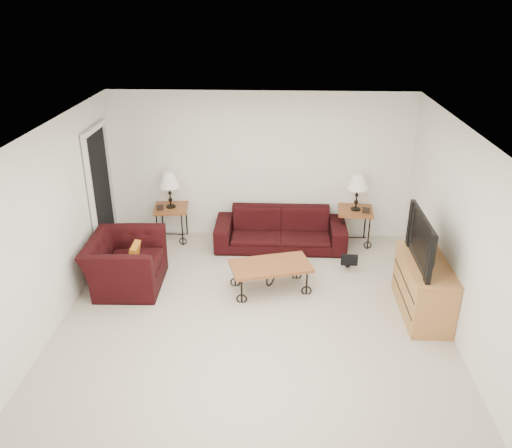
{
  "coord_description": "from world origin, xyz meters",
  "views": [
    {
      "loc": [
        0.3,
        -5.83,
        3.95
      ],
      "look_at": [
        0.0,
        0.7,
        1.0
      ],
      "focal_mm": 36.5,
      "sensor_mm": 36.0,
      "label": 1
    }
  ],
  "objects_px": {
    "television": "(429,240)",
    "armchair": "(126,263)",
    "side_table_left": "(172,223)",
    "coffee_table": "(270,277)",
    "side_table_right": "(354,226)",
    "backpack": "(348,253)",
    "lamp_right": "(357,192)",
    "lamp_left": "(170,190)",
    "tv_stand": "(423,288)",
    "sofa": "(280,229)"
  },
  "relations": [
    {
      "from": "coffee_table",
      "to": "backpack",
      "type": "relative_size",
      "value": 2.23
    },
    {
      "from": "lamp_right",
      "to": "side_table_right",
      "type": "bearing_deg",
      "value": 0.0
    },
    {
      "from": "lamp_left",
      "to": "tv_stand",
      "type": "distance_m",
      "value": 4.3
    },
    {
      "from": "side_table_right",
      "to": "television",
      "type": "relative_size",
      "value": 0.55
    },
    {
      "from": "side_table_left",
      "to": "coffee_table",
      "type": "height_order",
      "value": "side_table_left"
    },
    {
      "from": "coffee_table",
      "to": "lamp_right",
      "type": "bearing_deg",
      "value": 49.03
    },
    {
      "from": "lamp_left",
      "to": "coffee_table",
      "type": "height_order",
      "value": "lamp_left"
    },
    {
      "from": "sofa",
      "to": "armchair",
      "type": "height_order",
      "value": "armchair"
    },
    {
      "from": "television",
      "to": "backpack",
      "type": "bearing_deg",
      "value": -145.54
    },
    {
      "from": "sofa",
      "to": "side_table_right",
      "type": "bearing_deg",
      "value": 8.26
    },
    {
      "from": "side_table_right",
      "to": "television",
      "type": "distance_m",
      "value": 2.28
    },
    {
      "from": "armchair",
      "to": "backpack",
      "type": "xyz_separation_m",
      "value": [
        3.27,
        0.67,
        -0.12
      ]
    },
    {
      "from": "coffee_table",
      "to": "side_table_left",
      "type": "bearing_deg",
      "value": 137.31
    },
    {
      "from": "side_table_left",
      "to": "armchair",
      "type": "bearing_deg",
      "value": -103.39
    },
    {
      "from": "side_table_left",
      "to": "lamp_right",
      "type": "bearing_deg",
      "value": 0.0
    },
    {
      "from": "coffee_table",
      "to": "sofa",
      "type": "bearing_deg",
      "value": 84.5
    },
    {
      "from": "backpack",
      "to": "coffee_table",
      "type": "bearing_deg",
      "value": -136.41
    },
    {
      "from": "sofa",
      "to": "lamp_left",
      "type": "bearing_deg",
      "value": 174.45
    },
    {
      "from": "side_table_left",
      "to": "lamp_right",
      "type": "height_order",
      "value": "lamp_right"
    },
    {
      "from": "tv_stand",
      "to": "backpack",
      "type": "bearing_deg",
      "value": 125.11
    },
    {
      "from": "lamp_right",
      "to": "side_table_left",
      "type": "bearing_deg",
      "value": 180.0
    },
    {
      "from": "lamp_left",
      "to": "side_table_right",
      "type": "bearing_deg",
      "value": 0.0
    },
    {
      "from": "side_table_left",
      "to": "coffee_table",
      "type": "distance_m",
      "value": 2.34
    },
    {
      "from": "side_table_left",
      "to": "lamp_left",
      "type": "distance_m",
      "value": 0.61
    },
    {
      "from": "side_table_right",
      "to": "tv_stand",
      "type": "relative_size",
      "value": 0.49
    },
    {
      "from": "side_table_left",
      "to": "backpack",
      "type": "height_order",
      "value": "side_table_left"
    },
    {
      "from": "side_table_right",
      "to": "backpack",
      "type": "distance_m",
      "value": 0.89
    },
    {
      "from": "sofa",
      "to": "television",
      "type": "xyz_separation_m",
      "value": [
        1.86,
        -1.88,
        0.76
      ]
    },
    {
      "from": "side_table_right",
      "to": "backpack",
      "type": "relative_size",
      "value": 1.23
    },
    {
      "from": "side_table_right",
      "to": "coffee_table",
      "type": "xyz_separation_m",
      "value": [
        -1.38,
        -1.58,
        -0.1
      ]
    },
    {
      "from": "lamp_left",
      "to": "armchair",
      "type": "height_order",
      "value": "lamp_left"
    },
    {
      "from": "lamp_left",
      "to": "backpack",
      "type": "relative_size",
      "value": 1.21
    },
    {
      "from": "lamp_left",
      "to": "television",
      "type": "relative_size",
      "value": 0.54
    },
    {
      "from": "side_table_right",
      "to": "armchair",
      "type": "height_order",
      "value": "armchair"
    },
    {
      "from": "side_table_left",
      "to": "television",
      "type": "relative_size",
      "value": 0.54
    },
    {
      "from": "side_table_left",
      "to": "television",
      "type": "distance_m",
      "value": 4.32
    },
    {
      "from": "sofa",
      "to": "backpack",
      "type": "distance_m",
      "value": 1.26
    },
    {
      "from": "side_table_right",
      "to": "backpack",
      "type": "height_order",
      "value": "side_table_right"
    },
    {
      "from": "lamp_right",
      "to": "armchair",
      "type": "distance_m",
      "value": 3.83
    },
    {
      "from": "sofa",
      "to": "side_table_left",
      "type": "relative_size",
      "value": 3.56
    },
    {
      "from": "television",
      "to": "armchair",
      "type": "bearing_deg",
      "value": -97.14
    },
    {
      "from": "lamp_left",
      "to": "lamp_right",
      "type": "xyz_separation_m",
      "value": [
        3.09,
        0.0,
        0.02
      ]
    },
    {
      "from": "lamp_right",
      "to": "tv_stand",
      "type": "xyz_separation_m",
      "value": [
        0.64,
        -2.06,
        -0.55
      ]
    },
    {
      "from": "tv_stand",
      "to": "backpack",
      "type": "height_order",
      "value": "tv_stand"
    },
    {
      "from": "side_table_right",
      "to": "lamp_left",
      "type": "distance_m",
      "value": 3.15
    },
    {
      "from": "side_table_right",
      "to": "backpack",
      "type": "xyz_separation_m",
      "value": [
        -0.19,
        -0.87,
        -0.06
      ]
    },
    {
      "from": "lamp_right",
      "to": "armchair",
      "type": "xyz_separation_m",
      "value": [
        -3.46,
        -1.55,
        -0.55
      ]
    },
    {
      "from": "side_table_left",
      "to": "coffee_table",
      "type": "xyz_separation_m",
      "value": [
        1.72,
        -1.58,
        -0.09
      ]
    },
    {
      "from": "sofa",
      "to": "side_table_left",
      "type": "xyz_separation_m",
      "value": [
        -1.85,
        0.18,
        -0.01
      ]
    },
    {
      "from": "coffee_table",
      "to": "backpack",
      "type": "height_order",
      "value": "backpack"
    }
  ]
}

